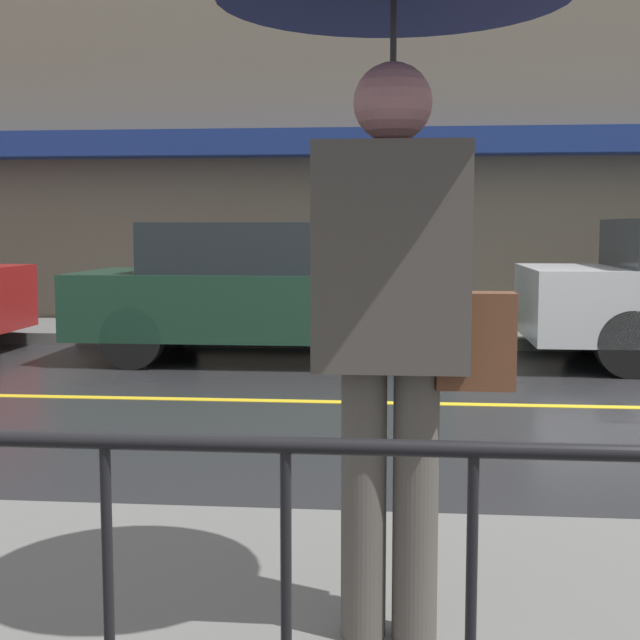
{
  "coord_description": "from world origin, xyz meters",
  "views": [
    {
      "loc": [
        -1.3,
        -7.33,
        1.46
      ],
      "look_at": [
        -1.7,
        -3.2,
        1.03
      ],
      "focal_mm": 50.0,
      "sensor_mm": 36.0,
      "label": 1
    }
  ],
  "objects": [
    {
      "name": "pedestrian",
      "position": [
        -1.34,
        -4.56,
        1.89
      ],
      "size": [
        1.08,
        1.08,
        2.24
      ],
      "rotation": [
        0.0,
        0.0,
        3.14
      ],
      "color": "#4C4742",
      "rests_on": "sidewalk_near"
    },
    {
      "name": "sidewalk_far",
      "position": [
        0.0,
        4.22,
        0.07
      ],
      "size": [
        28.0,
        1.87,
        0.14
      ],
      "color": "#60605E",
      "rests_on": "ground_plane"
    },
    {
      "name": "lane_marking",
      "position": [
        0.0,
        0.0,
        0.0
      ],
      "size": [
        25.2,
        0.12,
        0.01
      ],
      "color": "gold",
      "rests_on": "ground_plane"
    },
    {
      "name": "car_dark_green",
      "position": [
        -2.88,
        2.35,
        0.77
      ],
      "size": [
        4.08,
        1.79,
        1.51
      ],
      "color": "#193828",
      "rests_on": "ground_plane"
    },
    {
      "name": "building_storefront",
      "position": [
        0.0,
        5.28,
        2.52
      ],
      "size": [
        28.0,
        0.85,
        5.03
      ],
      "color": "#706656",
      "rests_on": "ground_plane"
    },
    {
      "name": "ground_plane",
      "position": [
        0.0,
        0.0,
        0.0
      ],
      "size": [
        80.0,
        80.0,
        0.0
      ],
      "primitive_type": "plane",
      "color": "#262628"
    }
  ]
}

